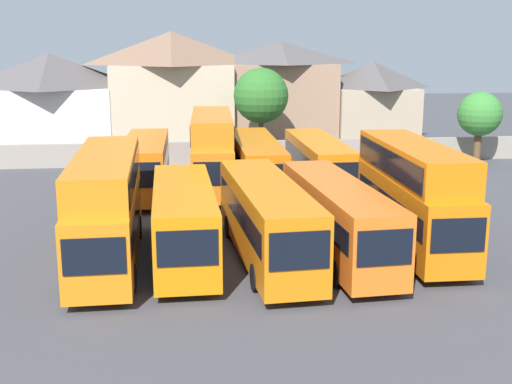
{
  "coord_description": "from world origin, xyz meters",
  "views": [
    {
      "loc": [
        -3.63,
        -28.58,
        9.67
      ],
      "look_at": [
        0.0,
        3.0,
        2.33
      ],
      "focal_mm": 46.78,
      "sensor_mm": 36.0,
      "label": 1
    }
  ],
  "objects_px": {
    "house_terrace_right": "(280,92)",
    "house_terrace_far_right": "(372,101)",
    "house_terrace_centre": "(172,88)",
    "tree_left_of_lot": "(261,96)",
    "bus_9": "(318,161)",
    "bus_4": "(337,215)",
    "bus_3": "(267,216)",
    "tree_behind_wall": "(480,115)",
    "house_terrace_left": "(52,100)",
    "bus_1": "(107,203)",
    "bus_2": "(184,219)",
    "bus_6": "(146,164)",
    "bus_8": "(256,163)",
    "bus_7": "(212,148)",
    "bus_5": "(413,191)"
  },
  "relations": [
    {
      "from": "bus_4",
      "to": "bus_6",
      "type": "xyz_separation_m",
      "value": [
        -9.1,
        13.36,
        0.08
      ]
    },
    {
      "from": "bus_4",
      "to": "bus_6",
      "type": "height_order",
      "value": "bus_6"
    },
    {
      "from": "bus_9",
      "to": "house_terrace_left",
      "type": "xyz_separation_m",
      "value": [
        -20.23,
        19.66,
        2.41
      ]
    },
    {
      "from": "bus_3",
      "to": "bus_5",
      "type": "relative_size",
      "value": 1.15
    },
    {
      "from": "bus_3",
      "to": "house_terrace_far_right",
      "type": "height_order",
      "value": "house_terrace_far_right"
    },
    {
      "from": "bus_6",
      "to": "house_terrace_centre",
      "type": "height_order",
      "value": "house_terrace_centre"
    },
    {
      "from": "house_terrace_right",
      "to": "bus_4",
      "type": "bearing_deg",
      "value": -94.15
    },
    {
      "from": "bus_5",
      "to": "tree_left_of_lot",
      "type": "height_order",
      "value": "tree_left_of_lot"
    },
    {
      "from": "house_terrace_right",
      "to": "house_terrace_far_right",
      "type": "relative_size",
      "value": 1.32
    },
    {
      "from": "bus_3",
      "to": "bus_7",
      "type": "distance_m",
      "value": 14.1
    },
    {
      "from": "bus_7",
      "to": "house_terrace_left",
      "type": "bearing_deg",
      "value": -142.89
    },
    {
      "from": "bus_1",
      "to": "bus_3",
      "type": "relative_size",
      "value": 0.96
    },
    {
      "from": "house_terrace_left",
      "to": "house_terrace_far_right",
      "type": "relative_size",
      "value": 1.46
    },
    {
      "from": "bus_8",
      "to": "tree_left_of_lot",
      "type": "bearing_deg",
      "value": 171.91
    },
    {
      "from": "house_terrace_left",
      "to": "house_terrace_centre",
      "type": "height_order",
      "value": "house_terrace_centre"
    },
    {
      "from": "bus_2",
      "to": "house_terrace_centre",
      "type": "xyz_separation_m",
      "value": [
        -0.65,
        32.86,
        3.33
      ]
    },
    {
      "from": "bus_6",
      "to": "tree_left_of_lot",
      "type": "height_order",
      "value": "tree_left_of_lot"
    },
    {
      "from": "bus_6",
      "to": "bus_9",
      "type": "xyz_separation_m",
      "value": [
        11.08,
        0.25,
        -0.13
      ]
    },
    {
      "from": "house_terrace_right",
      "to": "house_terrace_far_right",
      "type": "xyz_separation_m",
      "value": [
        8.77,
        -0.05,
        -0.92
      ]
    },
    {
      "from": "house_terrace_far_right",
      "to": "tree_left_of_lot",
      "type": "relative_size",
      "value": 1.07
    },
    {
      "from": "bus_8",
      "to": "house_terrace_far_right",
      "type": "bearing_deg",
      "value": 146.61
    },
    {
      "from": "bus_9",
      "to": "house_terrace_left",
      "type": "height_order",
      "value": "house_terrace_left"
    },
    {
      "from": "bus_5",
      "to": "house_terrace_far_right",
      "type": "height_order",
      "value": "house_terrace_far_right"
    },
    {
      "from": "house_terrace_far_right",
      "to": "tree_behind_wall",
      "type": "distance_m",
      "value": 12.95
    },
    {
      "from": "bus_4",
      "to": "bus_5",
      "type": "bearing_deg",
      "value": 97.1
    },
    {
      "from": "house_terrace_left",
      "to": "bus_2",
      "type": "bearing_deg",
      "value": -70.97
    },
    {
      "from": "house_terrace_far_right",
      "to": "bus_2",
      "type": "bearing_deg",
      "value": -118.65
    },
    {
      "from": "bus_4",
      "to": "bus_3",
      "type": "bearing_deg",
      "value": -92.69
    },
    {
      "from": "bus_3",
      "to": "bus_1",
      "type": "bearing_deg",
      "value": -97.37
    },
    {
      "from": "bus_4",
      "to": "house_terrace_centre",
      "type": "distance_m",
      "value": 34.11
    },
    {
      "from": "bus_6",
      "to": "house_terrace_far_right",
      "type": "bearing_deg",
      "value": 135.29
    },
    {
      "from": "bus_9",
      "to": "house_terrace_right",
      "type": "height_order",
      "value": "house_terrace_right"
    },
    {
      "from": "house_terrace_centre",
      "to": "tree_left_of_lot",
      "type": "xyz_separation_m",
      "value": [
        7.22,
        -7.18,
        -0.15
      ]
    },
    {
      "from": "bus_2",
      "to": "bus_4",
      "type": "distance_m",
      "value": 6.87
    },
    {
      "from": "house_terrace_left",
      "to": "bus_1",
      "type": "bearing_deg",
      "value": -76.21
    },
    {
      "from": "bus_9",
      "to": "tree_left_of_lot",
      "type": "height_order",
      "value": "tree_left_of_lot"
    },
    {
      "from": "bus_1",
      "to": "bus_2",
      "type": "distance_m",
      "value": 3.41
    },
    {
      "from": "bus_9",
      "to": "tree_behind_wall",
      "type": "xyz_separation_m",
      "value": [
        14.41,
        7.81,
        1.99
      ]
    },
    {
      "from": "bus_3",
      "to": "tree_behind_wall",
      "type": "xyz_separation_m",
      "value": [
        19.59,
        21.49,
        1.88
      ]
    },
    {
      "from": "house_terrace_centre",
      "to": "bus_1",
      "type": "bearing_deg",
      "value": -94.65
    },
    {
      "from": "bus_3",
      "to": "bus_5",
      "type": "distance_m",
      "value": 7.03
    },
    {
      "from": "bus_4",
      "to": "tree_behind_wall",
      "type": "distance_m",
      "value": 27.04
    },
    {
      "from": "house_terrace_centre",
      "to": "house_terrace_right",
      "type": "relative_size",
      "value": 1.08
    },
    {
      "from": "bus_9",
      "to": "house_terrace_centre",
      "type": "relative_size",
      "value": 1.0
    },
    {
      "from": "bus_2",
      "to": "bus_9",
      "type": "relative_size",
      "value": 0.93
    },
    {
      "from": "house_terrace_centre",
      "to": "bus_9",
      "type": "bearing_deg",
      "value": -64.04
    },
    {
      "from": "bus_5",
      "to": "house_terrace_left",
      "type": "bearing_deg",
      "value": -145.49
    },
    {
      "from": "house_terrace_right",
      "to": "house_terrace_far_right",
      "type": "height_order",
      "value": "house_terrace_right"
    },
    {
      "from": "bus_3",
      "to": "bus_4",
      "type": "xyz_separation_m",
      "value": [
        3.21,
        0.07,
        -0.07
      ]
    },
    {
      "from": "bus_4",
      "to": "house_terrace_far_right",
      "type": "xyz_separation_m",
      "value": [
        11.19,
        33.28,
        1.93
      ]
    }
  ]
}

